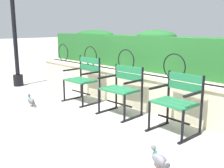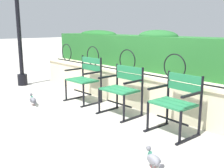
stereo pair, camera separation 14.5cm
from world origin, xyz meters
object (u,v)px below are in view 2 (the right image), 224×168
object	(u,v)px
pigeon_near_chairs	(154,159)
lamppost	(18,13)
park_chair_centre	(122,88)
park_chair_left	(85,78)
park_chair_right	(176,101)
pigeon_far_side	(33,100)

from	to	relation	value
pigeon_near_chairs	lamppost	world-z (taller)	lamppost
park_chair_centre	park_chair_left	bearing A→B (deg)	179.79
park_chair_left	pigeon_near_chairs	bearing A→B (deg)	-21.05
park_chair_left	park_chair_centre	xyz separation A→B (m)	(1.07, -0.00, -0.01)
pigeon_near_chairs	lamppost	distance (m)	5.21
lamppost	park_chair_centre	bearing A→B (deg)	5.61
park_chair_right	pigeon_near_chairs	bearing A→B (deg)	-66.15
park_chair_centre	park_chair_right	size ratio (longest dim) A/B	0.99
park_chair_left	pigeon_near_chairs	size ratio (longest dim) A/B	3.10
pigeon_far_side	park_chair_centre	bearing A→B (deg)	32.16
lamppost	park_chair_left	bearing A→B (deg)	8.30
pigeon_near_chairs	park_chair_right	bearing A→B (deg)	113.85
pigeon_near_chairs	pigeon_far_side	world-z (taller)	same
park_chair_left	pigeon_near_chairs	distance (m)	2.80
park_chair_left	pigeon_far_side	xyz separation A→B (m)	(-0.41, -0.94, -0.36)
park_chair_left	lamppost	bearing A→B (deg)	-171.70
pigeon_near_chairs	lamppost	size ratio (longest dim) A/B	0.08
park_chair_left	park_chair_centre	world-z (taller)	park_chair_left
park_chair_centre	park_chair_right	bearing A→B (deg)	0.17
park_chair_centre	pigeon_near_chairs	world-z (taller)	park_chair_centre
pigeon_far_side	lamppost	xyz separation A→B (m)	(-1.88, 0.60, 1.67)
pigeon_near_chairs	park_chair_centre	bearing A→B (deg)	146.82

